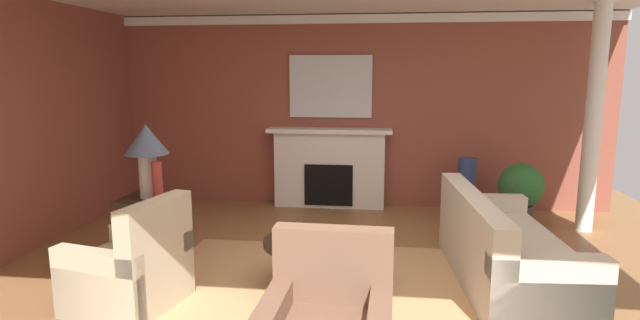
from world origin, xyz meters
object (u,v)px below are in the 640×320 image
Objects in this scene: sofa at (503,253)px; coffee_table at (317,252)px; table_lamp at (147,147)px; vase_on_side_table at (157,181)px; vase_tall_corner at (466,187)px; potted_plant at (521,190)px; side_table at (151,225)px; mantel_mirror at (331,87)px; fireplace at (329,170)px; armchair_near_window at (131,272)px.

sofa reaches higher than coffee_table.
vase_on_side_table is (0.15, -0.12, -0.33)m from table_lamp.
table_lamp is 0.38m from vase_on_side_table.
vase_on_side_table reaches higher than sofa.
coffee_table is 1.33× the size of table_lamp.
table_lamp reaches higher than vase_tall_corner.
vase_tall_corner is 0.75m from potted_plant.
vase_on_side_table is 4.39m from potted_plant.
vase_on_side_table is (0.15, -0.12, 0.50)m from side_table.
mantel_mirror is 0.56× the size of sofa.
mantel_mirror reaches higher than fireplace.
fireplace is at bearing 60.76° from vase_on_side_table.
vase_on_side_table reaches higher than side_table.
mantel_mirror is at bearing 125.27° from sofa.
vase_tall_corner is (3.23, 3.16, 0.10)m from armchair_near_window.
side_table is at bearing 105.71° from armchair_near_window.
armchair_near_window reaches higher than potted_plant.
table_lamp is (-1.60, -2.47, 0.67)m from fireplace.
fireplace is 2.87m from coffee_table.
vase_on_side_table reaches higher than potted_plant.
armchair_near_window reaches higher than coffee_table.
vase_on_side_table is at bearing -38.66° from side_table.
mantel_mirror is at bearing 90.00° from fireplace.
vase_on_side_table is at bearing -118.14° from mantel_mirror.
table_lamp is (-1.60, -2.59, -0.53)m from mantel_mirror.
armchair_near_window is 2.39× the size of vase_on_side_table.
armchair_near_window reaches higher than side_table.
armchair_near_window is 1.38m from table_lamp.
table_lamp reaches higher than coffee_table.
vase_tall_corner is (1.91, -0.30, -0.14)m from fireplace.
mantel_mirror is 1.71× the size of side_table.
coffee_table is (0.19, -2.86, -0.22)m from fireplace.
sofa reaches higher than side_table.
armchair_near_window is 1.06m from vase_on_side_table.
side_table is (-1.79, 0.39, 0.06)m from coffee_table.
coffee_table is at bearing -137.64° from potted_plant.
potted_plant reaches higher than coffee_table.
sofa is 2.16× the size of coffee_table.
side_table is at bearing -121.70° from mantel_mirror.
sofa is 2.87× the size of table_lamp.
fireplace reaches higher than vase_on_side_table.
fireplace is 2.98m from vase_on_side_table.
vase_on_side_table reaches higher than coffee_table.
armchair_near_window is at bearing -74.29° from table_lamp.
fireplace reaches higher than side_table.
table_lamp is (0.00, 0.00, 0.82)m from side_table.
table_lamp is at bearing 141.34° from vase_on_side_table.
mantel_mirror is at bearing 161.15° from potted_plant.
coffee_table is at bearing -86.20° from fireplace.
potted_plant is at bearing -36.14° from vase_tall_corner.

